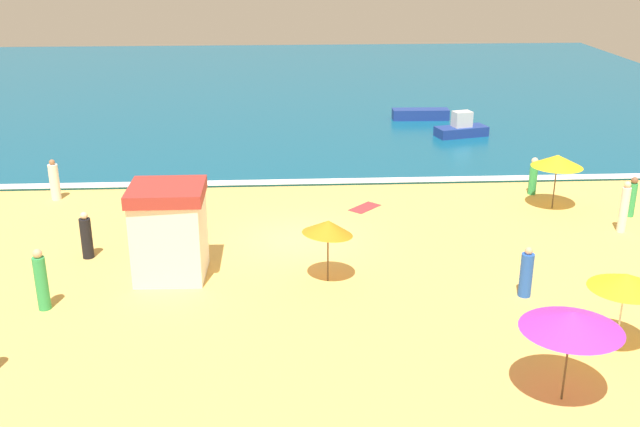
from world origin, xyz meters
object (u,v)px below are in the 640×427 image
at_px(beach_umbrella_5, 328,227).
at_px(beachgoer_7, 41,281).
at_px(beach_umbrella_1, 572,321).
at_px(beachgoer_2, 533,177).
at_px(small_boat_0, 420,114).
at_px(beachgoer_11, 624,208).
at_px(beachgoer_0, 54,181).
at_px(beachgoer_8, 526,274).
at_px(small_boat_1, 461,128).
at_px(beach_umbrella_3, 557,161).
at_px(beachgoer_5, 632,197).
at_px(lifeguard_cabana, 169,231).
at_px(beach_umbrella_0, 626,281).
at_px(beachgoer_3, 86,237).

height_order(beach_umbrella_5, beachgoer_7, beach_umbrella_5).
xyz_separation_m(beach_umbrella_1, beachgoer_2, (4.03, 14.41, -1.29)).
bearing_deg(small_boat_0, beachgoer_11, -76.74).
height_order(beachgoer_0, beachgoer_7, beachgoer_7).
relative_size(beachgoer_8, small_boat_1, 0.54).
bearing_deg(beachgoer_7, beach_umbrella_5, 9.70).
height_order(beach_umbrella_3, small_boat_1, beach_umbrella_3).
bearing_deg(beachgoer_5, small_boat_0, 107.82).
height_order(lifeguard_cabana, beachgoer_7, lifeguard_cabana).
height_order(beachgoer_8, small_boat_1, beachgoer_8).
xyz_separation_m(beach_umbrella_0, small_boat_1, (1.05, 21.59, -1.42)).
distance_m(beachgoer_2, beachgoer_11, 4.71).
distance_m(lifeguard_cabana, beachgoer_3, 3.45).
relative_size(beach_umbrella_0, beachgoer_5, 1.38).
bearing_deg(beachgoer_0, beachgoer_8, -30.39).
bearing_deg(beachgoer_11, beachgoer_2, 113.53).
height_order(lifeguard_cabana, beachgoer_5, lifeguard_cabana).
xyz_separation_m(beachgoer_0, beachgoer_2, (19.58, -0.41, -0.03)).
distance_m(beachgoer_3, beachgoer_11, 18.81).
bearing_deg(beachgoer_5, beach_umbrella_3, 158.38).
distance_m(beachgoer_2, beachgoer_8, 9.73).
relative_size(beachgoer_5, beachgoer_11, 0.82).
height_order(beach_umbrella_3, beachgoer_3, beach_umbrella_3).
distance_m(beachgoer_5, beachgoer_11, 1.84).
bearing_deg(small_boat_0, beach_umbrella_1, -93.67).
distance_m(beachgoer_7, beachgoer_8, 14.03).
height_order(beach_umbrella_0, beachgoer_7, beach_umbrella_0).
height_order(beachgoer_8, beachgoer_11, beachgoer_11).
relative_size(beachgoer_7, beachgoer_11, 0.98).
xyz_separation_m(beach_umbrella_3, small_boat_1, (-1.04, 11.02, -1.42)).
bearing_deg(beachgoer_3, small_boat_1, 42.76).
xyz_separation_m(beachgoer_8, beachgoer_11, (5.12, 4.87, 0.20)).
height_order(beach_umbrella_0, beachgoer_8, beach_umbrella_0).
xyz_separation_m(beachgoer_5, beachgoer_7, (-20.16, -6.44, 0.13)).
distance_m(beachgoer_7, small_boat_0, 27.02).
relative_size(beachgoer_3, small_boat_0, 0.50).
relative_size(beach_umbrella_0, beachgoer_3, 1.34).
height_order(beach_umbrella_3, beachgoer_5, beach_umbrella_3).
relative_size(beachgoer_3, beachgoer_11, 0.84).
relative_size(lifeguard_cabana, small_boat_1, 1.01).
bearing_deg(lifeguard_cabana, beachgoer_11, 10.18).
relative_size(lifeguard_cabana, beachgoer_2, 1.89).
bearing_deg(beachgoer_8, beachgoer_5, 46.13).
xyz_separation_m(beachgoer_0, small_boat_0, (17.33, 12.82, -0.38)).
height_order(beachgoer_0, small_boat_0, beachgoer_0).
bearing_deg(beach_umbrella_0, beach_umbrella_5, 148.02).
bearing_deg(beach_umbrella_1, small_boat_1, 82.21).
distance_m(beach_umbrella_5, beachgoer_5, 12.98).
xyz_separation_m(beach_umbrella_3, beachgoer_3, (-17.14, -3.86, -1.19)).
bearing_deg(beachgoer_5, beachgoer_11, -123.83).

